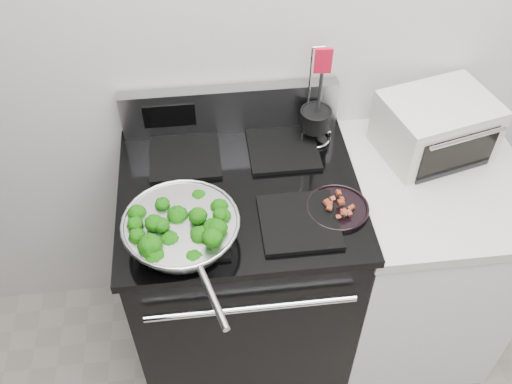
{
  "coord_description": "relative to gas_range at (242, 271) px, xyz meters",
  "views": [
    {
      "loc": [
        -0.39,
        0.12,
        2.29
      ],
      "look_at": [
        -0.25,
        1.36,
        0.98
      ],
      "focal_mm": 40.0,
      "sensor_mm": 36.0,
      "label": 1
    }
  ],
  "objects": [
    {
      "name": "back_wall",
      "position": [
        0.3,
        0.34,
        0.86
      ],
      "size": [
        4.0,
        0.02,
        2.7
      ],
      "primitive_type": "cube",
      "color": "silver",
      "rests_on": "ground"
    },
    {
      "name": "gas_range",
      "position": [
        0.0,
        0.0,
        0.0
      ],
      "size": [
        0.79,
        0.69,
        1.13
      ],
      "color": "black",
      "rests_on": "floor"
    },
    {
      "name": "counter",
      "position": [
        0.68,
        -0.0,
        -0.03
      ],
      "size": [
        0.62,
        0.68,
        0.92
      ],
      "color": "white",
      "rests_on": "floor"
    },
    {
      "name": "skillet",
      "position": [
        -0.19,
        -0.2,
        0.52
      ],
      "size": [
        0.35,
        0.54,
        0.07
      ],
      "rotation": [
        0.0,
        0.0,
        0.28
      ],
      "color": "silver",
      "rests_on": "gas_range"
    },
    {
      "name": "broccoli_pile",
      "position": [
        -0.19,
        -0.2,
        0.54
      ],
      "size": [
        0.27,
        0.27,
        0.09
      ],
      "primitive_type": null,
      "color": "#083304",
      "rests_on": "skillet"
    },
    {
      "name": "bacon_plate",
      "position": [
        0.3,
        -0.13,
        0.48
      ],
      "size": [
        0.2,
        0.2,
        0.04
      ],
      "rotation": [
        0.0,
        0.0,
        -0.05
      ],
      "color": "black",
      "rests_on": "gas_range"
    },
    {
      "name": "utensil_holder",
      "position": [
        0.29,
        0.21,
        0.53
      ],
      "size": [
        0.12,
        0.12,
        0.38
      ],
      "rotation": [
        0.0,
        0.0,
        -0.07
      ],
      "color": "silver",
      "rests_on": "gas_range"
    },
    {
      "name": "toaster_oven",
      "position": [
        0.7,
        0.14,
        0.54
      ],
      "size": [
        0.42,
        0.35,
        0.21
      ],
      "rotation": [
        0.0,
        0.0,
        0.25
      ],
      "color": "beige",
      "rests_on": "counter"
    }
  ]
}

